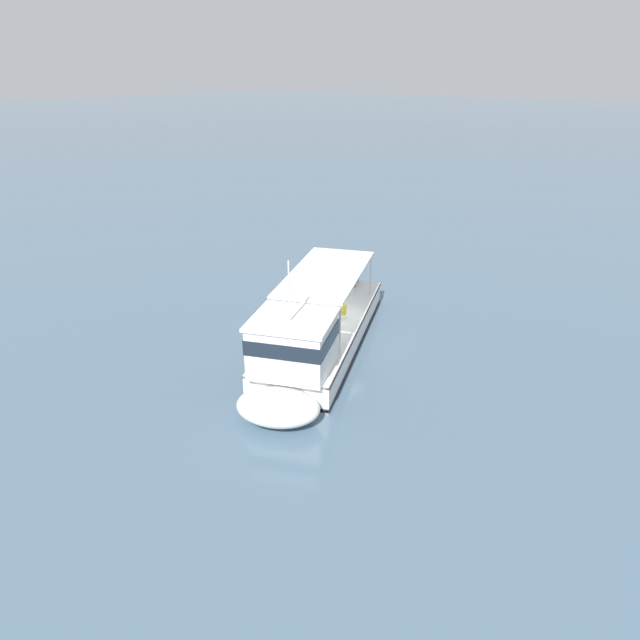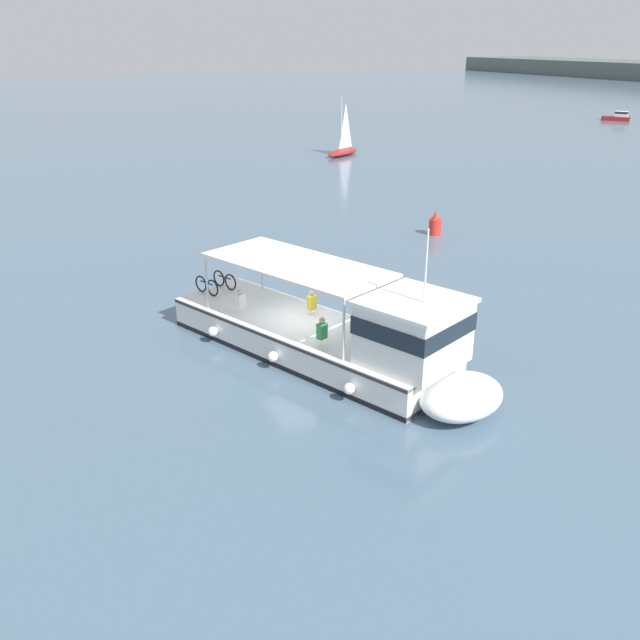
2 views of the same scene
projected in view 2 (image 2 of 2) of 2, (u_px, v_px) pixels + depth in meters
The scene contains 5 objects.
ground_plane at pixel (304, 347), 24.16m from camera, with size 400.00×400.00×0.00m, color slate.
ferry_main at pixel (343, 339), 22.39m from camera, with size 12.82×8.17×5.32m.
sailboat_far_right at pixel (343, 150), 64.02m from camera, with size 3.86×4.75×5.40m.
motorboat_off_bow at pixel (618, 117), 91.49m from camera, with size 3.63×3.25×1.26m.
channel_buoy at pixel (435, 225), 37.93m from camera, with size 0.70×0.70×1.40m.
Camera 2 is at (20.43, -7.97, 10.20)m, focal length 37.83 mm.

